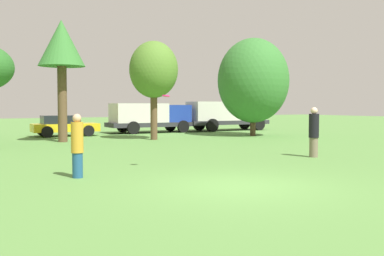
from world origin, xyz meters
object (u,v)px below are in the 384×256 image
delivery_truck_white (226,114)px  tree_3 (154,70)px  tree_2 (62,47)px  parked_car_yellow (64,125)px  delivery_truck_blue (150,116)px  frisbee (166,96)px  tree_4 (253,81)px  person_catcher (314,132)px  person_thrower (77,145)px

delivery_truck_white → tree_3: bearing=-145.5°
tree_2 → tree_3: 4.93m
parked_car_yellow → delivery_truck_white: bearing=2.8°
parked_car_yellow → delivery_truck_blue: bearing=7.5°
frisbee → tree_3: 11.59m
tree_4 → delivery_truck_blue: (-4.18, 6.09, -2.23)m
person_catcher → tree_4: tree_4 is taller
person_thrower → delivery_truck_blue: 19.04m
person_catcher → parked_car_yellow: person_catcher is taller
parked_car_yellow → delivery_truck_white: delivery_truck_white is taller
tree_2 → delivery_truck_white: (13.13, 4.50, -3.66)m
delivery_truck_white → tree_4: bearing=-106.3°
delivery_truck_blue → tree_4: bearing=-54.0°
parked_car_yellow → frisbee: bearing=-91.5°
person_thrower → tree_3: size_ratio=0.31×
person_thrower → parked_car_yellow: 16.24m
delivery_truck_blue → person_thrower: bearing=-118.4°
person_thrower → delivery_truck_blue: bearing=58.0°
person_thrower → delivery_truck_white: (15.52, 16.13, 0.37)m
frisbee → person_catcher: bearing=1.9°
person_thrower → parked_car_yellow: person_thrower is taller
person_thrower → tree_2: bearing=76.3°
person_catcher → delivery_truck_white: delivery_truck_white is taller
person_thrower → delivery_truck_white: size_ratio=0.25×
tree_4 → tree_2: bearing=173.8°
tree_3 → parked_car_yellow: bearing=125.1°
person_catcher → tree_2: size_ratio=0.29×
frisbee → delivery_truck_white: 20.58m
frisbee → person_thrower: bearing=-177.4°
tree_4 → delivery_truck_white: bearing=72.2°
person_thrower → tree_3: bearing=54.3°
tree_3 → delivery_truck_blue: (2.39, 5.81, -2.62)m
frisbee → delivery_truck_white: size_ratio=0.03×
frisbee → delivery_truck_blue: 17.79m
tree_3 → delivery_truck_white: size_ratio=0.81×
tree_4 → parked_car_yellow: 11.90m
tree_3 → parked_car_yellow: size_ratio=1.36×
frisbee → parked_car_yellow: frisbee is taller
tree_2 → delivery_truck_white: tree_2 is taller
tree_2 → delivery_truck_white: size_ratio=0.94×
person_thrower → delivery_truck_blue: delivery_truck_blue is taller
frisbee → tree_2: 11.82m
frisbee → parked_car_yellow: bearing=86.9°
tree_2 → person_catcher: bearing=-60.9°
tree_2 → tree_3: size_ratio=1.16×
frisbee → delivery_truck_white: bearing=51.1°
person_catcher → delivery_truck_white: 17.22m
parked_car_yellow → tree_4: bearing=-26.6°
tree_4 → frisbee: bearing=-137.1°
person_catcher → tree_3: (-1.58, 10.37, 2.87)m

